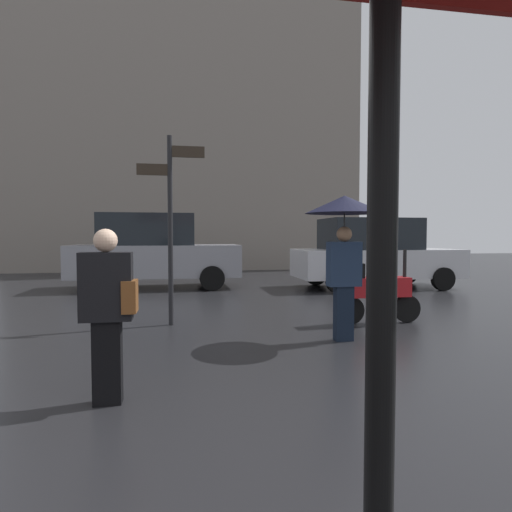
{
  "coord_description": "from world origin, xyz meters",
  "views": [
    {
      "loc": [
        -0.41,
        -2.01,
        1.46
      ],
      "look_at": [
        0.7,
        4.34,
        1.16
      ],
      "focal_mm": 30.04,
      "sensor_mm": 36.0,
      "label": 1
    }
  ],
  "objects_px": {
    "parked_car_left": "(374,253)",
    "parked_car_right": "(154,251)",
    "pedestrian_with_umbrella": "(344,223)",
    "parked_scooter": "(377,290)",
    "pedestrian_with_bag": "(109,305)",
    "street_signpost": "(170,211)"
  },
  "relations": [
    {
      "from": "parked_scooter",
      "to": "street_signpost",
      "type": "relative_size",
      "value": 0.48
    },
    {
      "from": "pedestrian_with_umbrella",
      "to": "parked_car_right",
      "type": "xyz_separation_m",
      "value": [
        -2.98,
        6.63,
        -0.61
      ]
    },
    {
      "from": "pedestrian_with_umbrella",
      "to": "parked_car_left",
      "type": "xyz_separation_m",
      "value": [
        3.11,
        5.65,
        -0.67
      ]
    },
    {
      "from": "parked_scooter",
      "to": "pedestrian_with_bag",
      "type": "bearing_deg",
      "value": -137.01
    },
    {
      "from": "pedestrian_with_umbrella",
      "to": "parked_car_left",
      "type": "bearing_deg",
      "value": -119.51
    },
    {
      "from": "parked_car_left",
      "to": "parked_car_right",
      "type": "height_order",
      "value": "parked_car_right"
    },
    {
      "from": "parked_scooter",
      "to": "parked_car_left",
      "type": "distance_m",
      "value": 5.11
    },
    {
      "from": "pedestrian_with_bag",
      "to": "parked_car_left",
      "type": "relative_size",
      "value": 0.33
    },
    {
      "from": "parked_car_right",
      "to": "street_signpost",
      "type": "relative_size",
      "value": 1.49
    },
    {
      "from": "parked_car_right",
      "to": "parked_scooter",
      "type": "bearing_deg",
      "value": 138.37
    },
    {
      "from": "pedestrian_with_bag",
      "to": "parked_scooter",
      "type": "bearing_deg",
      "value": -46.28
    },
    {
      "from": "pedestrian_with_umbrella",
      "to": "parked_scooter",
      "type": "xyz_separation_m",
      "value": [
        0.98,
        1.02,
        -1.09
      ]
    },
    {
      "from": "pedestrian_with_bag",
      "to": "parked_car_left",
      "type": "xyz_separation_m",
      "value": [
        5.96,
        7.43,
        0.11
      ]
    },
    {
      "from": "street_signpost",
      "to": "parked_scooter",
      "type": "bearing_deg",
      "value": -7.69
    },
    {
      "from": "pedestrian_with_bag",
      "to": "street_signpost",
      "type": "distance_m",
      "value": 3.44
    },
    {
      "from": "parked_scooter",
      "to": "street_signpost",
      "type": "xyz_separation_m",
      "value": [
        -3.37,
        0.45,
        1.3
      ]
    },
    {
      "from": "pedestrian_with_bag",
      "to": "pedestrian_with_umbrella",
      "type": "bearing_deg",
      "value": -50.48
    },
    {
      "from": "pedestrian_with_bag",
      "to": "parked_car_right",
      "type": "xyz_separation_m",
      "value": [
        -0.13,
        8.41,
        0.17
      ]
    },
    {
      "from": "pedestrian_with_bag",
      "to": "parked_scooter",
      "type": "distance_m",
      "value": 4.75
    },
    {
      "from": "pedestrian_with_umbrella",
      "to": "street_signpost",
      "type": "height_order",
      "value": "street_signpost"
    },
    {
      "from": "pedestrian_with_bag",
      "to": "street_signpost",
      "type": "xyz_separation_m",
      "value": [
        0.46,
        3.26,
        1.0
      ]
    },
    {
      "from": "pedestrian_with_bag",
      "to": "parked_car_left",
      "type": "height_order",
      "value": "parked_car_left"
    }
  ]
}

